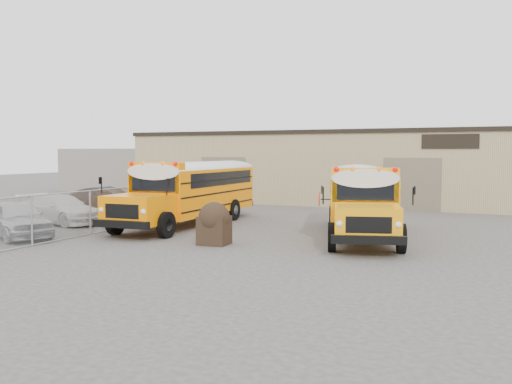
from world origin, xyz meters
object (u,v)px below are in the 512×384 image
at_px(school_bus_left, 244,181).
at_px(car_dark, 108,201).
at_px(tarp_bundle, 214,223).
at_px(school_bus_right, 355,186).
at_px(car_white, 60,209).
at_px(car_silver, 16,219).

bearing_deg(school_bus_left, car_dark, -143.91).
bearing_deg(tarp_bundle, school_bus_right, 76.29).
xyz_separation_m(school_bus_right, car_white, (-11.86, -7.80, -0.94)).
bearing_deg(school_bus_left, car_white, -122.21).
bearing_deg(car_silver, school_bus_left, 7.12).
bearing_deg(school_bus_right, school_bus_left, 174.04).
relative_size(car_silver, car_white, 0.91).
bearing_deg(car_silver, school_bus_right, -17.19).
relative_size(school_bus_right, car_dark, 2.22).
xyz_separation_m(tarp_bundle, car_silver, (-7.81, -1.75, -0.06)).
height_order(car_silver, car_white, car_silver).
relative_size(tarp_bundle, car_white, 0.33).
xyz_separation_m(car_white, car_dark, (-0.64, 4.12, 0.05)).
height_order(tarp_bundle, car_white, tarp_bundle).
bearing_deg(school_bus_right, tarp_bundle, -103.71).
height_order(school_bus_right, car_silver, school_bus_right).
bearing_deg(car_silver, tarp_bundle, -53.60).
bearing_deg(car_white, car_dark, 18.95).
xyz_separation_m(school_bus_right, tarp_bundle, (-2.46, -10.07, -0.84)).
xyz_separation_m(school_bus_left, tarp_bundle, (4.07, -10.75, -0.91)).
bearing_deg(car_silver, car_dark, 39.14).
height_order(school_bus_right, car_white, school_bus_right).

